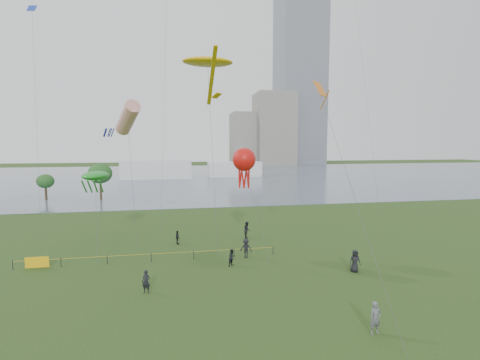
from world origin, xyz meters
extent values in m
plane|color=#1B3310|center=(0.00, 0.00, 0.00)|extent=(400.00, 400.00, 0.00)
cube|color=slate|center=(0.00, 100.00, 0.02)|extent=(400.00, 120.00, 0.08)
cube|color=slate|center=(62.00, 168.00, 60.00)|extent=(24.00, 24.00, 120.00)
cube|color=gray|center=(46.00, 162.00, 19.00)|extent=(20.00, 20.00, 38.00)
cube|color=gray|center=(32.00, 168.00, 14.00)|extent=(16.00, 18.00, 28.00)
cube|color=silver|center=(-12.00, 95.00, 3.00)|extent=(22.00, 8.00, 6.00)
cube|color=silver|center=(14.00, 98.00, 2.50)|extent=(18.00, 7.00, 5.00)
cylinder|color=#342718|center=(-31.42, 54.79, 1.16)|extent=(0.44, 0.44, 2.32)
ellipsoid|color=#285B24|center=(-31.42, 54.79, 3.76)|extent=(3.30, 3.30, 2.78)
cylinder|color=#342718|center=(-20.55, 52.60, 1.64)|extent=(0.44, 0.44, 3.28)
ellipsoid|color=#285B24|center=(-20.55, 52.60, 5.32)|extent=(4.67, 4.67, 3.94)
cylinder|color=black|center=(-20.02, 13.18, 0.42)|extent=(0.07, 0.07, 0.85)
cylinder|color=black|center=(-16.02, 13.18, 0.42)|extent=(0.07, 0.07, 0.85)
cylinder|color=black|center=(-12.02, 13.18, 0.42)|extent=(0.07, 0.07, 0.85)
cylinder|color=black|center=(-8.02, 13.18, 0.42)|extent=(0.07, 0.07, 0.85)
cylinder|color=black|center=(-4.02, 13.18, 0.42)|extent=(0.07, 0.07, 0.85)
cylinder|color=black|center=(-0.02, 13.18, 0.42)|extent=(0.07, 0.07, 0.85)
cylinder|color=black|center=(3.98, 13.18, 0.42)|extent=(0.07, 0.07, 0.85)
cylinder|color=yellow|center=(-8.02, 13.18, 0.75)|extent=(24.00, 0.03, 0.03)
cube|color=#F6B50C|center=(-18.02, 13.18, 0.55)|extent=(2.00, 0.04, 1.00)
imported|color=#5A5C62|center=(5.90, -2.18, 0.97)|extent=(0.73, 0.50, 1.94)
imported|color=black|center=(-0.62, 10.66, 0.79)|extent=(0.97, 0.95, 1.57)
imported|color=black|center=(1.08, 12.70, 0.95)|extent=(1.41, 1.22, 1.90)
imported|color=black|center=(-5.55, 18.61, 0.77)|extent=(0.54, 0.96, 1.55)
imported|color=black|center=(9.72, 7.27, 0.98)|extent=(1.02, 0.73, 1.95)
imported|color=black|center=(-7.88, 6.07, 0.87)|extent=(0.73, 0.58, 1.74)
imported|color=black|center=(2.65, 19.84, 0.98)|extent=(0.92, 1.08, 1.96)
cylinder|color=#3F3F42|center=(-1.90, 14.99, 9.83)|extent=(0.44, 4.57, 19.66)
ellipsoid|color=#E1A80B|center=(-2.10, 17.27, 19.65)|extent=(5.30, 3.31, 0.83)
cube|color=#E1A80B|center=(-2.10, 13.07, 17.25)|extent=(0.36, 6.98, 4.09)
cube|color=#E1A80B|center=(-2.10, 9.27, 15.15)|extent=(0.95, 0.95, 0.42)
cylinder|color=#3F3F42|center=(-10.14, 18.22, 6.96)|extent=(0.88, 2.26, 13.93)
cylinder|color=red|center=(-10.56, 19.33, 13.93)|extent=(3.42, 4.92, 3.62)
cylinder|color=#1720A4|center=(-11.96, 18.13, 12.33)|extent=(0.60, 1.13, 0.88)
cylinder|color=#1720A4|center=(-12.24, 18.51, 12.33)|extent=(0.60, 1.13, 0.88)
cylinder|color=#1720A4|center=(-12.69, 18.37, 12.33)|extent=(0.60, 1.13, 0.88)
cylinder|color=#1720A4|center=(-12.69, 17.90, 12.33)|extent=(0.60, 1.13, 0.88)
cylinder|color=#1720A4|center=(-12.24, 17.75, 12.33)|extent=(0.60, 1.13, 0.88)
cylinder|color=#3F3F42|center=(-13.48, 16.21, 3.89)|extent=(1.28, 6.65, 7.79)
ellipsoid|color=#17831E|center=(-14.11, 19.52, 7.77)|extent=(2.66, 4.78, 0.93)
cylinder|color=#17831E|center=(-14.91, 17.92, 6.77)|extent=(0.16, 1.79, 1.54)
cylinder|color=#17831E|center=(-14.36, 17.92, 6.77)|extent=(0.16, 1.79, 1.54)
cylinder|color=#17831E|center=(-13.81, 17.92, 6.77)|extent=(0.16, 1.79, 1.54)
cylinder|color=#17831E|center=(-13.26, 17.92, 6.77)|extent=(0.16, 1.79, 1.54)
cylinder|color=#3F3F42|center=(2.05, 12.35, 4.80)|extent=(1.59, 4.66, 9.60)
sphere|color=red|center=(1.27, 14.67, 9.59)|extent=(2.36, 2.36, 2.36)
cylinder|color=red|center=(1.77, 14.67, 7.99)|extent=(0.18, 0.54, 2.60)
cylinder|color=red|center=(1.52, 15.10, 7.99)|extent=(0.49, 0.36, 2.61)
cylinder|color=red|center=(1.02, 15.10, 7.99)|extent=(0.49, 0.36, 2.61)
cylinder|color=red|center=(0.77, 14.67, 7.99)|extent=(0.18, 0.54, 2.60)
cylinder|color=red|center=(1.02, 14.24, 7.99)|extent=(0.49, 0.36, 2.61)
cylinder|color=red|center=(1.52, 14.24, 7.99)|extent=(0.49, 0.36, 2.61)
cylinder|color=#3F3F42|center=(5.99, 0.81, 7.74)|extent=(0.42, 11.36, 15.50)
cube|color=orange|center=(5.79, 6.48, 15.48)|extent=(1.47, 1.47, 1.20)
cylinder|color=orange|center=(5.79, 5.58, 14.48)|extent=(0.08, 1.58, 1.35)
cube|color=#1933B2|center=(-20.77, 23.25, 25.97)|extent=(1.04, 1.00, 0.76)
camera|label=1|loc=(-5.42, -19.91, 11.16)|focal=26.00mm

